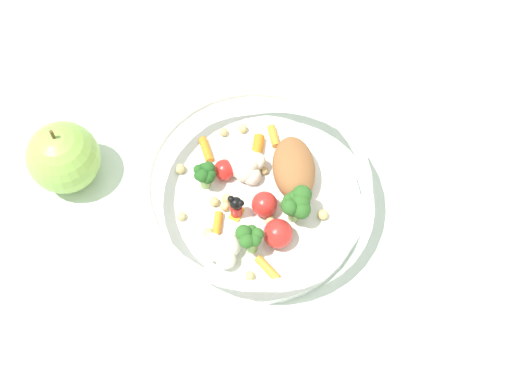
% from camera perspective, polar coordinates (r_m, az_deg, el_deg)
% --- Properties ---
extents(ground_plane, '(2.40, 2.40, 0.00)m').
position_cam_1_polar(ground_plane, '(0.77, 0.70, -1.94)').
color(ground_plane, silver).
extents(food_container, '(0.25, 0.25, 0.06)m').
position_cam_1_polar(food_container, '(0.74, 0.20, -0.01)').
color(food_container, white).
rests_on(food_container, ground_plane).
extents(loose_apple, '(0.08, 0.08, 0.09)m').
position_cam_1_polar(loose_apple, '(0.78, -15.88, 2.81)').
color(loose_apple, '#8CB74C').
rests_on(loose_apple, ground_plane).
extents(folded_napkin, '(0.17, 0.16, 0.01)m').
position_cam_1_polar(folded_napkin, '(0.83, 16.76, 2.11)').
color(folded_napkin, white).
rests_on(folded_napkin, ground_plane).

